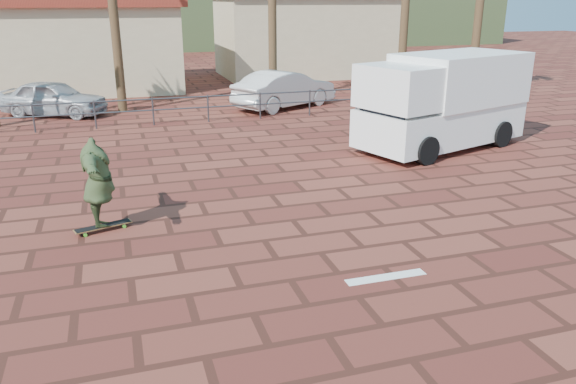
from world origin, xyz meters
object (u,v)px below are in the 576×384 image
at_px(car_silver, 53,98).
at_px(car_white, 285,89).
at_px(skateboarder, 98,183).
at_px(longboard, 103,226).
at_px(campervan, 444,99).

relative_size(car_silver, car_white, 0.87).
distance_m(skateboarder, car_silver, 12.85).
bearing_deg(longboard, car_white, 40.51).
distance_m(longboard, skateboarder, 0.92).
distance_m(skateboarder, campervan, 10.71).
xyz_separation_m(car_silver, car_white, (9.14, -1.03, 0.08)).
xyz_separation_m(longboard, campervan, (9.97, 3.86, 1.39)).
bearing_deg(car_white, skateboarder, 120.20).
xyz_separation_m(skateboarder, campervan, (9.97, 3.86, 0.47)).
relative_size(longboard, car_white, 0.24).
bearing_deg(car_white, campervan, 170.95).
height_order(skateboarder, car_white, skateboarder).
height_order(skateboarder, campervan, campervan).
bearing_deg(car_silver, car_white, -70.05).
height_order(skateboarder, car_silver, skateboarder).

